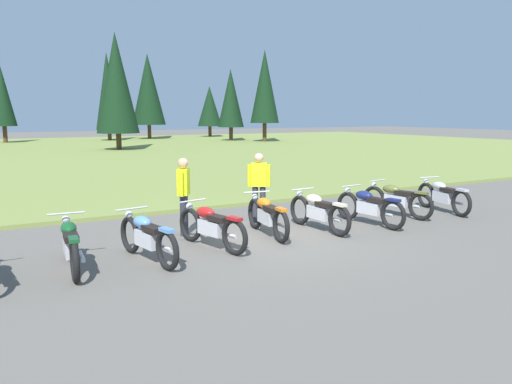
% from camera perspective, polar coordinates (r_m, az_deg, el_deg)
% --- Properties ---
extents(ground_plane, '(140.00, 140.00, 0.00)m').
position_cam_1_polar(ground_plane, '(10.71, 1.57, -5.19)').
color(ground_plane, '#605B54').
extents(grass_moorland, '(80.00, 44.00, 0.10)m').
position_cam_1_polar(grass_moorland, '(34.96, -20.42, 4.10)').
color(grass_moorland, olive).
rests_on(grass_moorland, ground).
extents(forest_treeline, '(41.05, 21.31, 8.52)m').
position_cam_1_polar(forest_treeline, '(46.67, -25.78, 10.46)').
color(forest_treeline, '#47331E').
rests_on(forest_treeline, ground).
extents(motorcycle_british_green, '(0.62, 2.10, 0.88)m').
position_cam_1_polar(motorcycle_british_green, '(9.01, -20.19, -5.58)').
color(motorcycle_british_green, black).
rests_on(motorcycle_british_green, ground).
extents(motorcycle_sky_blue, '(0.68, 2.09, 0.88)m').
position_cam_1_polar(motorcycle_sky_blue, '(9.18, -12.17, -4.97)').
color(motorcycle_sky_blue, black).
rests_on(motorcycle_sky_blue, ground).
extents(motorcycle_red, '(0.75, 2.07, 0.88)m').
position_cam_1_polar(motorcycle_red, '(9.88, -5.10, -3.82)').
color(motorcycle_red, black).
rests_on(motorcycle_red, ground).
extents(motorcycle_orange, '(0.62, 2.10, 0.88)m').
position_cam_1_polar(motorcycle_orange, '(10.85, 1.26, -2.64)').
color(motorcycle_orange, black).
rests_on(motorcycle_orange, ground).
extents(motorcycle_cream, '(0.62, 2.10, 0.88)m').
position_cam_1_polar(motorcycle_cream, '(11.41, 7.06, -2.14)').
color(motorcycle_cream, black).
rests_on(motorcycle_cream, ground).
extents(motorcycle_navy, '(0.62, 2.10, 0.88)m').
position_cam_1_polar(motorcycle_navy, '(12.18, 12.64, -1.59)').
color(motorcycle_navy, black).
rests_on(motorcycle_navy, ground).
extents(motorcycle_olive, '(0.70, 2.08, 0.88)m').
position_cam_1_polar(motorcycle_olive, '(13.37, 15.53, -0.78)').
color(motorcycle_olive, black).
rests_on(motorcycle_olive, ground).
extents(motorcycle_silver, '(0.65, 2.08, 0.88)m').
position_cam_1_polar(motorcycle_silver, '(14.32, 20.31, -0.39)').
color(motorcycle_silver, black).
rests_on(motorcycle_silver, ground).
extents(rider_checking_bike, '(0.49, 0.37, 1.67)m').
position_cam_1_polar(rider_checking_bike, '(12.05, 0.34, 0.98)').
color(rider_checking_bike, '#2D2D38').
rests_on(rider_checking_bike, ground).
extents(rider_near_row_end, '(0.38, 0.48, 1.67)m').
position_cam_1_polar(rider_near_row_end, '(10.90, -8.16, 0.05)').
color(rider_near_row_end, '#2D2D38').
rests_on(rider_near_row_end, ground).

